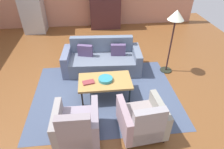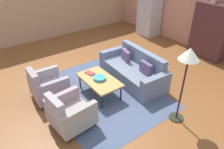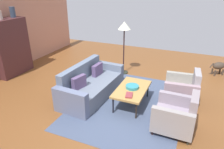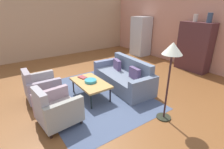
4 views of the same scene
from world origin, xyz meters
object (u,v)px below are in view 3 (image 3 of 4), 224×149
at_px(cabinet, 10,47).
at_px(armchair_right, 183,90).
at_px(book_stack, 129,95).
at_px(couch, 90,86).
at_px(armchair_left, 178,116).
at_px(coffee_table, 132,90).
at_px(fruit_bowl, 132,87).
at_px(floor_lamp, 124,30).
at_px(vase_round, 13,12).
at_px(dog, 220,66).

bearing_deg(cabinet, armchair_right, -87.20).
height_order(book_stack, cabinet, cabinet).
bearing_deg(cabinet, book_stack, -99.43).
relative_size(couch, armchair_left, 2.44).
height_order(coffee_table, fruit_bowl, fruit_bowl).
bearing_deg(floor_lamp, armchair_right, -120.22).
relative_size(couch, floor_lamp, 1.25).
relative_size(couch, cabinet, 1.19).
distance_m(armchair_left, floor_lamp, 3.33).
xyz_separation_m(coffee_table, book_stack, (-0.37, -0.05, 0.05)).
bearing_deg(book_stack, vase_round, 76.08).
bearing_deg(dog, floor_lamp, 165.20).
bearing_deg(floor_lamp, dog, -69.94).
bearing_deg(fruit_bowl, armchair_left, -117.80).
relative_size(armchair_left, cabinet, 0.49).
distance_m(book_stack, vase_round, 4.67).
xyz_separation_m(armchair_left, book_stack, (0.23, 1.12, 0.12)).
bearing_deg(fruit_bowl, vase_round, 80.93).
bearing_deg(fruit_bowl, cabinet, 85.59).
distance_m(armchair_left, vase_round, 5.79).
distance_m(coffee_table, book_stack, 0.38).
height_order(armchair_left, book_stack, armchair_left).
height_order(armchair_right, fruit_bowl, armchair_right).
distance_m(fruit_bowl, floor_lamp, 2.20).
xyz_separation_m(couch, coffee_table, (-0.01, -1.19, 0.13)).
bearing_deg(coffee_table, fruit_bowl, -0.00).
distance_m(vase_round, dog, 6.91).
relative_size(vase_round, floor_lamp, 0.19).
height_order(armchair_right, book_stack, armchair_right).
xyz_separation_m(book_stack, dog, (3.26, -2.05, -0.15)).
relative_size(armchair_right, book_stack, 3.12).
xyz_separation_m(book_stack, cabinet, (0.71, 4.30, 0.43)).
bearing_deg(vase_round, book_stack, -103.92).
height_order(coffee_table, book_stack, book_stack).
bearing_deg(dog, fruit_bowl, -161.10).
bearing_deg(armchair_right, book_stack, 125.93).
bearing_deg(armchair_left, cabinet, 81.27).
bearing_deg(book_stack, coffee_table, 7.58).
distance_m(armchair_right, cabinet, 5.45).
xyz_separation_m(coffee_table, dog, (2.88, -2.10, -0.10)).
relative_size(cabinet, vase_round, 5.50).
xyz_separation_m(coffee_table, armchair_left, (-0.60, -1.17, -0.07)).
height_order(fruit_bowl, floor_lamp, floor_lamp).
height_order(coffee_table, vase_round, vase_round).
distance_m(couch, book_stack, 1.30).
bearing_deg(coffee_table, armchair_left, -117.27).
xyz_separation_m(book_stack, vase_round, (1.06, 4.29, 1.50)).
relative_size(couch, coffee_table, 1.79).
distance_m(armchair_right, book_stack, 1.49).
distance_m(armchair_left, book_stack, 1.15).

